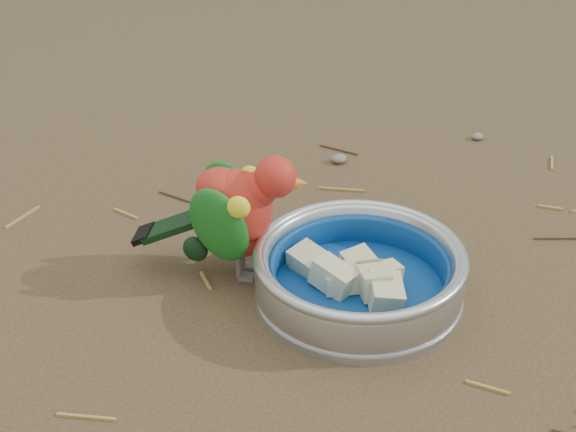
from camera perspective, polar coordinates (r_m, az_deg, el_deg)
ground at (r=0.95m, az=8.21°, el=-6.63°), size 60.00×60.00×0.00m
food_bowl at (r=0.96m, az=4.57°, el=-4.97°), size 0.23×0.23×0.02m
bowl_wall at (r=0.95m, az=4.64°, el=-3.50°), size 0.23×0.23×0.04m
fruit_wedges at (r=0.95m, az=4.63°, el=-3.85°), size 0.14×0.14×0.03m
lory_parrot at (r=0.97m, az=-3.37°, el=-0.16°), size 0.19×0.18×0.14m
ground_debris at (r=0.98m, az=7.75°, el=-4.74°), size 0.90×0.80×0.01m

